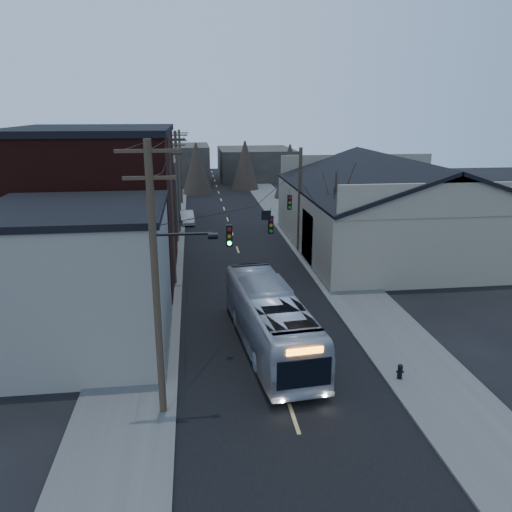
{
  "coord_description": "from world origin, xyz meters",
  "views": [
    {
      "loc": [
        -3.53,
        -14.29,
        11.48
      ],
      "look_at": [
        0.04,
        13.99,
        3.0
      ],
      "focal_mm": 35.0,
      "sensor_mm": 36.0,
      "label": 1
    }
  ],
  "objects": [
    {
      "name": "ground",
      "position": [
        0.0,
        0.0,
        0.0
      ],
      "size": [
        160.0,
        160.0,
        0.0
      ],
      "primitive_type": "plane",
      "color": "black",
      "rests_on": "ground"
    },
    {
      "name": "warehouse",
      "position": [
        13.0,
        25.0,
        2.7
      ],
      "size": [
        16.16,
        20.6,
        7.73
      ],
      "color": "gray",
      "rests_on": "ground"
    },
    {
      "name": "building_far_left",
      "position": [
        -6.0,
        65.0,
        3.0
      ],
      "size": [
        10.0,
        12.0,
        6.0
      ],
      "primitive_type": "cube",
      "color": "#2D2924",
      "rests_on": "ground"
    },
    {
      "name": "sidewalk_right",
      "position": [
        6.5,
        30.0,
        0.06
      ],
      "size": [
        4.0,
        110.0,
        0.12
      ],
      "primitive_type": "cube",
      "color": "#474744",
      "rests_on": "ground"
    },
    {
      "name": "fire_hydrant",
      "position": [
        5.14,
        4.18,
        0.48
      ],
      "size": [
        0.32,
        0.23,
        0.68
      ],
      "rotation": [
        0.0,
        0.0,
        -0.1
      ],
      "color": "black",
      "rests_on": "sidewalk_right"
    },
    {
      "name": "road_surface",
      "position": [
        0.0,
        30.0,
        0.01
      ],
      "size": [
        9.0,
        110.0,
        0.02
      ],
      "primitive_type": "cube",
      "color": "black",
      "rests_on": "ground"
    },
    {
      "name": "bare_tree",
      "position": [
        6.5,
        20.0,
        3.6
      ],
      "size": [
        0.4,
        0.4,
        7.2
      ],
      "primitive_type": "cone",
      "color": "black",
      "rests_on": "ground"
    },
    {
      "name": "sidewalk_left",
      "position": [
        -6.5,
        30.0,
        0.06
      ],
      "size": [
        4.0,
        110.0,
        0.12
      ],
      "primitive_type": "cube",
      "color": "#474744",
      "rests_on": "ground"
    },
    {
      "name": "building_brick",
      "position": [
        -10.0,
        20.0,
        5.0
      ],
      "size": [
        10.0,
        12.0,
        10.0
      ],
      "primitive_type": "cube",
      "color": "black",
      "rests_on": "ground"
    },
    {
      "name": "building_clapboard",
      "position": [
        -9.0,
        9.0,
        3.5
      ],
      "size": [
        8.0,
        8.0,
        7.0
      ],
      "primitive_type": "cube",
      "color": "gray",
      "rests_on": "ground"
    },
    {
      "name": "building_far_right",
      "position": [
        7.0,
        70.0,
        2.5
      ],
      "size": [
        12.0,
        14.0,
        5.0
      ],
      "primitive_type": "cube",
      "color": "#2D2924",
      "rests_on": "ground"
    },
    {
      "name": "bus",
      "position": [
        -0.03,
        7.97,
        1.53
      ],
      "size": [
        3.61,
        11.15,
        3.05
      ],
      "primitive_type": "imported",
      "rotation": [
        0.0,
        0.0,
        3.24
      ],
      "color": "#A6A9B2",
      "rests_on": "ground"
    },
    {
      "name": "building_left_far",
      "position": [
        -9.5,
        36.0,
        3.5
      ],
      "size": [
        9.0,
        14.0,
        7.0
      ],
      "primitive_type": "cube",
      "color": "#2D2924",
      "rests_on": "ground"
    },
    {
      "name": "utility_lines",
      "position": [
        -3.11,
        24.14,
        4.95
      ],
      "size": [
        11.24,
        45.28,
        10.5
      ],
      "color": "#382B1E",
      "rests_on": "ground"
    },
    {
      "name": "parked_car",
      "position": [
        -4.3,
        36.69,
        0.64
      ],
      "size": [
        1.67,
        3.98,
        1.28
      ],
      "primitive_type": "imported",
      "rotation": [
        0.0,
        0.0,
        0.08
      ],
      "color": "#A2A6AA",
      "rests_on": "ground"
    }
  ]
}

